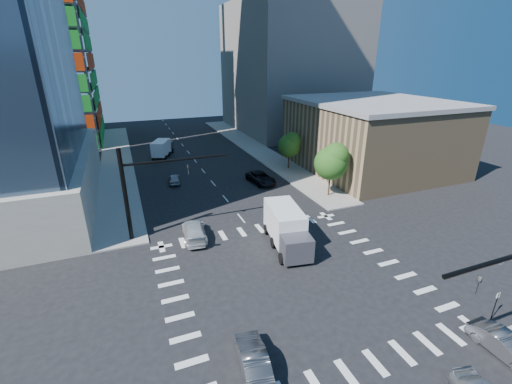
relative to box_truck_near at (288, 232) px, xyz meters
name	(u,v)px	position (x,y,z in m)	size (l,w,h in m)	color
ground	(290,280)	(-2.00, -4.64, -1.58)	(160.00, 160.00, 0.00)	black
road_markings	(290,280)	(-2.00, -4.64, -1.58)	(20.00, 20.00, 0.01)	silver
sidewalk_ne	(255,148)	(10.50, 35.36, -1.51)	(5.00, 60.00, 0.15)	gray
sidewalk_nw	(117,162)	(-14.50, 35.36, -1.51)	(5.00, 60.00, 0.15)	gray
construction_building	(8,9)	(-29.41, 57.28, 23.03)	(25.16, 34.50, 70.60)	gray
commercial_building	(372,135)	(23.00, 17.36, 3.73)	(20.50, 22.50, 10.60)	#917754
bg_building_ne	(289,68)	(25.00, 50.36, 12.42)	(24.00, 30.00, 28.00)	slate
signal_mast_nw	(141,185)	(-11.99, 6.86, 3.91)	(10.20, 0.40, 9.00)	black
tree_south	(332,161)	(10.63, 9.26, 3.11)	(4.16, 4.16, 6.82)	#382316
tree_north	(290,144)	(10.93, 21.26, 2.41)	(3.54, 3.52, 5.78)	#382316
no_parking_sign	(496,303)	(8.70, -13.64, -0.20)	(0.30, 0.06, 2.20)	black
car_nb_right	(505,345)	(6.50, -15.93, -0.89)	(1.45, 4.16, 1.37)	#55565B
car_nb_far	(261,178)	(4.32, 17.06, -0.82)	(2.54, 5.50, 1.53)	black
car_sb_near	(194,231)	(-7.72, 4.87, -0.80)	(2.19, 5.39, 1.57)	silver
car_sb_mid	(174,179)	(-7.04, 21.42, -0.93)	(1.53, 3.80, 1.29)	#929499
car_sb_cross	(253,359)	(-7.79, -11.34, -0.87)	(1.50, 4.30, 1.42)	#4C4D51
box_truck_near	(288,232)	(0.00, 0.00, 0.00)	(3.96, 7.19, 3.57)	black
box_truck_far	(163,149)	(-6.63, 36.37, -0.27)	(4.49, 6.14, 2.97)	black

